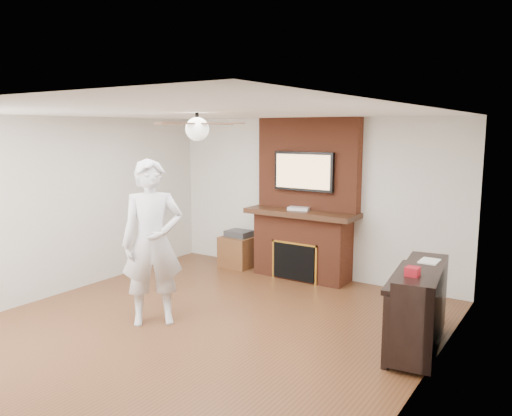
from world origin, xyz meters
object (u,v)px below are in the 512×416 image
Objects in this scene: person at (153,243)px; piano at (420,306)px; fireplace at (304,215)px; side_table at (239,250)px.

person is 3.09m from piano.
side_table is (-1.21, -0.07, -0.71)m from fireplace.
fireplace is at bearing 4.99° from side_table.
person is 3.19× the size of side_table.
side_table is at bearing 57.44° from person.
piano is at bearing -23.11° from side_table.
fireplace is 2.76m from person.
fireplace reaches higher than piano.
fireplace reaches higher than person.
fireplace is at bearing 135.53° from piano.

